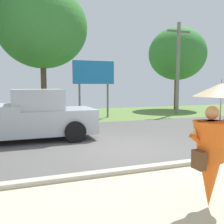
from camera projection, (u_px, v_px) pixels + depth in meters
ground_plane at (99, 134)px, 10.96m from camera, size 40.00×22.00×0.20m
monk_pedestrian at (212, 145)px, 4.22m from camera, size 1.03×0.91×2.13m
pickup_truck at (24, 117)px, 9.48m from camera, size 5.20×2.28×1.88m
utility_pole at (178, 66)px, 17.81m from camera, size 1.80×0.24×6.28m
roadside_billboard at (94, 77)px, 15.73m from camera, size 2.60×0.12×3.50m
tree_center_back at (177, 54)px, 21.31m from camera, size 4.72×4.72×6.75m
tree_right_mid at (42, 27)px, 16.07m from camera, size 5.62×5.62×8.19m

